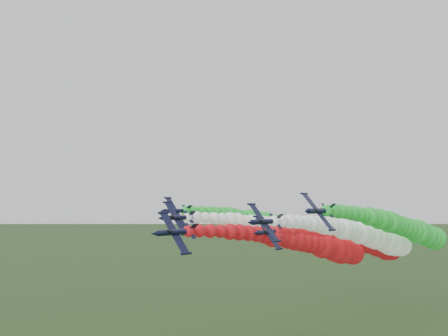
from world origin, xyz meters
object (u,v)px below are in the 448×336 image
at_px(jet_trail, 364,243).
at_px(jet_inner_left, 298,233).
at_px(jet_outer_left, 285,226).
at_px(jet_outer_right, 408,229).
at_px(jet_inner_right, 373,237).
at_px(jet_lead, 319,245).

bearing_deg(jet_trail, jet_inner_left, -138.15).
height_order(jet_outer_left, jet_outer_right, jet_outer_right).
distance_m(jet_inner_left, jet_trail, 19.83).
height_order(jet_inner_right, jet_outer_right, jet_outer_right).
distance_m(jet_inner_right, jet_outer_right, 9.39).
bearing_deg(jet_trail, jet_outer_right, -20.46).
xyz_separation_m(jet_inner_right, jet_outer_right, (7.69, 4.92, 2.22)).
distance_m(jet_outer_left, jet_trail, 26.09).
xyz_separation_m(jet_inner_left, jet_outer_left, (-11.06, 10.98, 1.20)).
xyz_separation_m(jet_inner_left, jet_trail, (14.59, 13.07, -3.08)).
bearing_deg(jet_inner_right, jet_outer_left, 165.87).
relative_size(jet_inner_left, jet_outer_right, 1.00).
distance_m(jet_outer_right, jet_trail, 15.63).
bearing_deg(jet_inner_right, jet_inner_left, -171.96).
bearing_deg(jet_outer_left, jet_trail, 4.66).
distance_m(jet_inner_right, jet_trail, 12.17).
height_order(jet_outer_right, jet_trail, jet_outer_right).
bearing_deg(jet_outer_left, jet_lead, -43.91).
bearing_deg(jet_outer_right, jet_inner_right, -147.40).
distance_m(jet_lead, jet_inner_right, 16.97).
relative_size(jet_lead, jet_inner_left, 1.00).
bearing_deg(jet_outer_left, jet_inner_right, -14.13).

